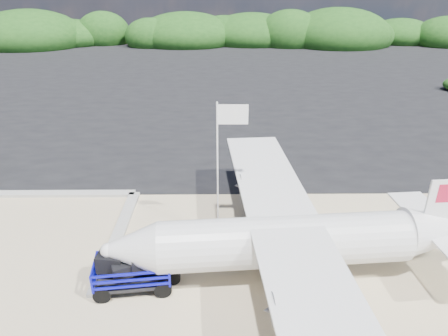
# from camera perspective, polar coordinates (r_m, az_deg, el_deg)

# --- Properties ---
(ground) EXTENTS (160.00, 160.00, 0.00)m
(ground) POSITION_cam_1_polar(r_m,az_deg,el_deg) (15.38, 0.74, -12.87)
(ground) COLOR beige
(asphalt_apron) EXTENTS (90.00, 50.00, 0.04)m
(asphalt_apron) POSITION_cam_1_polar(r_m,az_deg,el_deg) (43.15, -0.13, 12.56)
(asphalt_apron) COLOR #B2B2B2
(asphalt_apron) RESTS_ON ground
(lagoon) EXTENTS (9.00, 7.00, 0.40)m
(lagoon) POSITION_cam_1_polar(r_m,az_deg,el_deg) (18.72, -28.47, -8.67)
(lagoon) COLOR #B2B2B2
(lagoon) RESTS_ON ground
(vegetation_band) EXTENTS (124.00, 8.00, 4.40)m
(vegetation_band) POSITION_cam_1_polar(r_m,az_deg,el_deg) (67.76, -0.30, 17.22)
(vegetation_band) COLOR #B2B2B2
(vegetation_band) RESTS_ON ground
(baggage_cart) EXTENTS (2.88, 1.86, 1.36)m
(baggage_cart) POSITION_cam_1_polar(r_m,az_deg,el_deg) (14.52, -12.61, -16.31)
(baggage_cart) COLOR #0D0FC7
(baggage_cart) RESTS_ON ground
(flagpole) EXTENTS (1.13, 0.49, 5.61)m
(flagpole) POSITION_cam_1_polar(r_m,az_deg,el_deg) (16.69, -0.86, -9.41)
(flagpole) COLOR white
(flagpole) RESTS_ON ground
(signboard) EXTENTS (1.59, 0.67, 1.34)m
(signboard) POSITION_cam_1_polar(r_m,az_deg,el_deg) (15.44, 7.72, -12.96)
(signboard) COLOR #5D261A
(signboard) RESTS_ON ground
(crew_a) EXTENTS (0.62, 0.44, 1.60)m
(crew_a) POSITION_cam_1_polar(r_m,az_deg,el_deg) (16.53, 4.19, -6.54)
(crew_a) COLOR #141B4E
(crew_a) RESTS_ON ground
(crew_b) EXTENTS (1.05, 0.91, 1.85)m
(crew_b) POSITION_cam_1_polar(r_m,az_deg,el_deg) (17.67, 3.84, -3.80)
(crew_b) COLOR #141B4E
(crew_b) RESTS_ON ground
(aircraft_large) EXTENTS (16.53, 16.53, 4.63)m
(aircraft_large) POSITION_cam_1_polar(r_m,az_deg,el_deg) (40.37, 22.35, 9.80)
(aircraft_large) COLOR #B2B2B2
(aircraft_large) RESTS_ON ground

